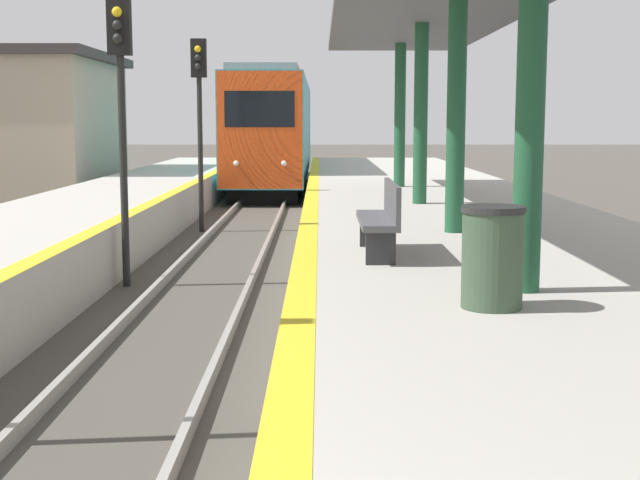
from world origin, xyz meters
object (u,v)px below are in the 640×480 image
train (275,131)px  signal_mid (121,87)px  bench (382,216)px  trash_bin (492,257)px  signal_far (199,98)px

train → signal_mid: size_ratio=4.20×
train → bench: size_ratio=10.05×
train → signal_mid: signal_mid is taller
bench → trash_bin: bearing=-76.4°
train → trash_bin: size_ratio=20.77×
signal_mid → signal_far: (0.27, 7.18, 0.00)m
train → trash_bin: 29.13m
train → trash_bin: (3.39, -28.92, -0.81)m
signal_mid → bench: signal_mid is taller
signal_mid → signal_far: size_ratio=1.00×
signal_mid → trash_bin: signal_mid is taller
trash_bin → bench: (-0.77, 3.19, 0.03)m
signal_mid → bench: bearing=-38.4°
signal_mid → trash_bin: (4.69, -6.30, -1.75)m
signal_far → trash_bin: size_ratio=4.94×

